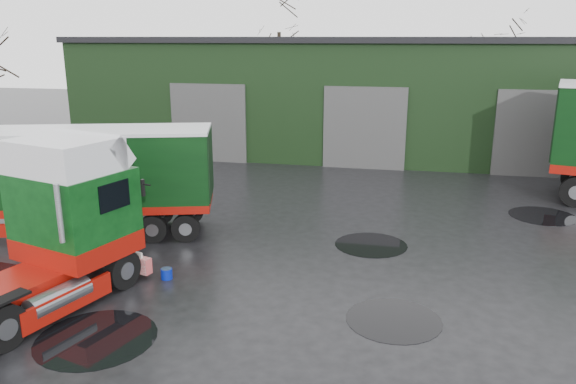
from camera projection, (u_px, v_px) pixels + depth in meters
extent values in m
plane|color=black|center=(243.00, 280.00, 15.08)|extent=(100.00, 100.00, 0.00)
cube|color=black|center=(374.00, 95.00, 32.69)|extent=(32.00, 12.00, 6.00)
cube|color=black|center=(376.00, 39.00, 31.85)|extent=(32.40, 12.40, 0.30)
cylinder|color=#06188D|center=(167.00, 274.00, 15.10)|extent=(0.36, 0.36, 0.29)
cylinder|color=black|center=(96.00, 338.00, 12.13)|extent=(2.60, 2.60, 0.01)
cylinder|color=black|center=(371.00, 245.00, 17.59)|extent=(2.26, 2.26, 0.01)
cylinder|color=black|center=(394.00, 320.00, 12.93)|extent=(2.21, 2.21, 0.01)
cylinder|color=black|center=(543.00, 216.00, 20.42)|extent=(2.37, 2.37, 0.01)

